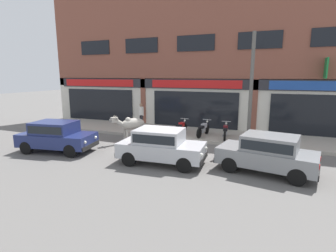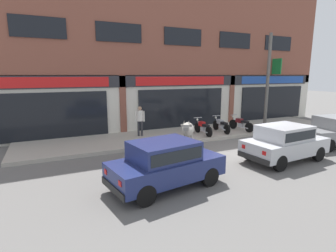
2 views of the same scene
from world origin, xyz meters
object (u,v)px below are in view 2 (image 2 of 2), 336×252
at_px(car_2, 284,141).
at_px(motorcycle_0, 203,128).
at_px(cow, 188,130).
at_px(motorcycle_2, 241,124).
at_px(pedestrian, 140,118).
at_px(utility_pole, 268,83).
at_px(car_1, 165,162).
at_px(motorcycle_1, 221,125).

distance_m(car_2, motorcycle_0, 4.83).
height_order(cow, motorcycle_2, cow).
xyz_separation_m(car_2, pedestrian, (-4.02, 5.92, 0.34)).
relative_size(motorcycle_2, utility_pole, 0.33).
bearing_deg(pedestrian, car_1, -102.17).
relative_size(cow, motorcycle_1, 1.04).
height_order(motorcycle_1, pedestrian, pedestrian).
height_order(motorcycle_0, motorcycle_1, same).
relative_size(motorcycle_0, motorcycle_2, 1.00).
relative_size(car_1, motorcycle_0, 2.08).
bearing_deg(car_2, motorcycle_0, 99.35).
distance_m(motorcycle_0, motorcycle_2, 2.63).
distance_m(motorcycle_1, utility_pole, 3.59).
distance_m(motorcycle_0, motorcycle_1, 1.33).
bearing_deg(car_1, motorcycle_2, 34.77).
relative_size(cow, car_2, 0.51).
height_order(cow, car_1, cow).
xyz_separation_m(car_1, pedestrian, (1.33, 6.19, 0.34)).
xyz_separation_m(car_1, car_2, (5.36, 0.27, 0.00)).
bearing_deg(motorcycle_0, cow, -135.70).
height_order(car_1, pedestrian, pedestrian).
relative_size(motorcycle_1, utility_pole, 0.33).
xyz_separation_m(car_1, utility_pole, (8.47, 4.41, 2.12)).
xyz_separation_m(cow, car_2, (2.92, -2.67, -0.19)).
relative_size(car_1, motorcycle_1, 2.08).
bearing_deg(motorcycle_1, cow, -147.28).
relative_size(car_1, car_2, 1.02).
bearing_deg(car_1, motorcycle_0, 47.68).
bearing_deg(car_2, motorcycle_1, 83.73).
xyz_separation_m(motorcycle_2, utility_pole, (1.27, -0.59, 2.38)).
bearing_deg(motorcycle_1, motorcycle_2, -7.01).
xyz_separation_m(motorcycle_1, utility_pole, (2.58, -0.75, 2.38)).
distance_m(car_1, motorcycle_1, 7.84).
relative_size(cow, motorcycle_0, 1.04).
bearing_deg(motorcycle_0, motorcycle_2, -0.53).
bearing_deg(motorcycle_2, cow, -156.59).
relative_size(cow, pedestrian, 1.18).
bearing_deg(pedestrian, utility_pole, -14.01).
distance_m(motorcycle_1, motorcycle_2, 1.31).
distance_m(car_2, motorcycle_1, 4.93).
height_order(motorcycle_0, pedestrian, pedestrian).
distance_m(motorcycle_2, pedestrian, 6.01).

